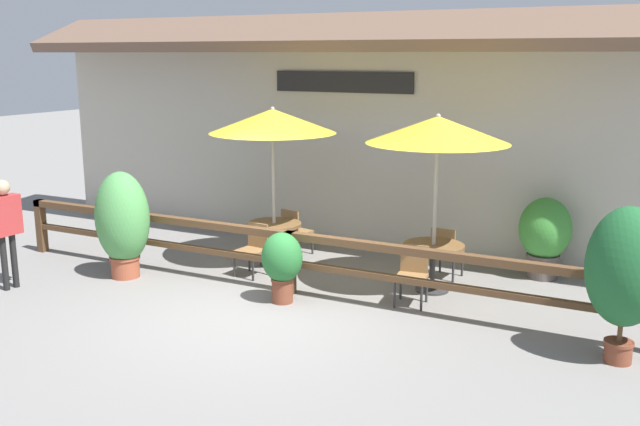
{
  "coord_description": "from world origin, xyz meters",
  "views": [
    {
      "loc": [
        4.98,
        -7.76,
        3.49
      ],
      "look_at": [
        0.35,
        1.35,
        1.21
      ],
      "focal_mm": 40.0,
      "sensor_mm": 36.0,
      "label": 1
    }
  ],
  "objects_px": {
    "patio_umbrella_middle": "(438,130)",
    "chair_middle_streetside": "(412,273)",
    "potted_plant_corner_fern": "(122,221)",
    "patio_umbrella_near": "(273,121)",
    "dining_table_middle": "(433,254)",
    "potted_plant_broad_leaf": "(282,262)",
    "pedestrian": "(5,219)",
    "chair_near_streetside": "(253,247)",
    "chair_near_wallside": "(295,230)",
    "potted_plant_entrance_palm": "(626,270)",
    "dining_table_near": "(274,231)",
    "potted_plant_tall_tropical": "(545,234)",
    "chair_middle_wallside": "(446,250)"
  },
  "relations": [
    {
      "from": "patio_umbrella_near",
      "to": "dining_table_middle",
      "type": "bearing_deg",
      "value": -2.18
    },
    {
      "from": "chair_near_wallside",
      "to": "chair_middle_wallside",
      "type": "distance_m",
      "value": 2.78
    },
    {
      "from": "chair_near_wallside",
      "to": "chair_middle_wallside",
      "type": "height_order",
      "value": "same"
    },
    {
      "from": "dining_table_near",
      "to": "potted_plant_broad_leaf",
      "type": "xyz_separation_m",
      "value": [
        1.06,
        -1.57,
        0.03
      ]
    },
    {
      "from": "chair_middle_streetside",
      "to": "chair_middle_wallside",
      "type": "distance_m",
      "value": 1.36
    },
    {
      "from": "chair_near_wallside",
      "to": "dining_table_middle",
      "type": "xyz_separation_m",
      "value": [
        2.79,
        -0.77,
        0.12
      ]
    },
    {
      "from": "chair_middle_streetside",
      "to": "potted_plant_corner_fern",
      "type": "bearing_deg",
      "value": -176.55
    },
    {
      "from": "patio_umbrella_near",
      "to": "chair_near_streetside",
      "type": "height_order",
      "value": "patio_umbrella_near"
    },
    {
      "from": "dining_table_middle",
      "to": "pedestrian",
      "type": "bearing_deg",
      "value": -153.94
    },
    {
      "from": "chair_middle_streetside",
      "to": "potted_plant_tall_tropical",
      "type": "bearing_deg",
      "value": 47.62
    },
    {
      "from": "dining_table_near",
      "to": "chair_near_streetside",
      "type": "distance_m",
      "value": 0.67
    },
    {
      "from": "dining_table_middle",
      "to": "potted_plant_corner_fern",
      "type": "height_order",
      "value": "potted_plant_corner_fern"
    },
    {
      "from": "chair_near_wallside",
      "to": "patio_umbrella_near",
      "type": "bearing_deg",
      "value": 101.07
    },
    {
      "from": "potted_plant_tall_tropical",
      "to": "patio_umbrella_near",
      "type": "bearing_deg",
      "value": -162.64
    },
    {
      "from": "patio_umbrella_middle",
      "to": "potted_plant_entrance_palm",
      "type": "relative_size",
      "value": 1.44
    },
    {
      "from": "dining_table_middle",
      "to": "potted_plant_broad_leaf",
      "type": "distance_m",
      "value": 2.29
    },
    {
      "from": "patio_umbrella_middle",
      "to": "pedestrian",
      "type": "bearing_deg",
      "value": -153.94
    },
    {
      "from": "dining_table_near",
      "to": "patio_umbrella_middle",
      "type": "height_order",
      "value": "patio_umbrella_middle"
    },
    {
      "from": "chair_near_wallside",
      "to": "potted_plant_corner_fern",
      "type": "bearing_deg",
      "value": 65.96
    },
    {
      "from": "patio_umbrella_near",
      "to": "dining_table_near",
      "type": "distance_m",
      "value": 1.85
    },
    {
      "from": "potted_plant_broad_leaf",
      "to": "pedestrian",
      "type": "height_order",
      "value": "pedestrian"
    },
    {
      "from": "patio_umbrella_near",
      "to": "potted_plant_broad_leaf",
      "type": "xyz_separation_m",
      "value": [
        1.06,
        -1.57,
        -1.82
      ]
    },
    {
      "from": "chair_near_wallside",
      "to": "pedestrian",
      "type": "distance_m",
      "value": 4.68
    },
    {
      "from": "chair_near_streetside",
      "to": "potted_plant_corner_fern",
      "type": "xyz_separation_m",
      "value": [
        -1.78,
        -1.02,
        0.46
      ]
    },
    {
      "from": "potted_plant_broad_leaf",
      "to": "potted_plant_tall_tropical",
      "type": "xyz_separation_m",
      "value": [
        3.12,
        2.88,
        0.12
      ]
    },
    {
      "from": "patio_umbrella_middle",
      "to": "potted_plant_entrance_palm",
      "type": "height_order",
      "value": "patio_umbrella_middle"
    },
    {
      "from": "patio_umbrella_middle",
      "to": "dining_table_middle",
      "type": "bearing_deg",
      "value": 90.0
    },
    {
      "from": "chair_near_streetside",
      "to": "potted_plant_entrance_palm",
      "type": "relative_size",
      "value": 0.45
    },
    {
      "from": "patio_umbrella_middle",
      "to": "chair_middle_wallside",
      "type": "height_order",
      "value": "patio_umbrella_middle"
    },
    {
      "from": "pedestrian",
      "to": "chair_near_wallside",
      "type": "bearing_deg",
      "value": -35.54
    },
    {
      "from": "chair_near_wallside",
      "to": "potted_plant_broad_leaf",
      "type": "relative_size",
      "value": 0.81
    },
    {
      "from": "potted_plant_entrance_palm",
      "to": "potted_plant_corner_fern",
      "type": "distance_m",
      "value": 7.33
    },
    {
      "from": "dining_table_middle",
      "to": "chair_middle_wallside",
      "type": "height_order",
      "value": "chair_middle_wallside"
    },
    {
      "from": "potted_plant_corner_fern",
      "to": "chair_near_wallside",
      "type": "bearing_deg",
      "value": 52.3
    },
    {
      "from": "patio_umbrella_near",
      "to": "pedestrian",
      "type": "bearing_deg",
      "value": -135.08
    },
    {
      "from": "chair_middle_streetside",
      "to": "chair_middle_wallside",
      "type": "height_order",
      "value": "same"
    },
    {
      "from": "dining_table_near",
      "to": "pedestrian",
      "type": "xyz_separation_m",
      "value": [
        -2.93,
        -2.92,
        0.5
      ]
    },
    {
      "from": "chair_middle_streetside",
      "to": "potted_plant_broad_leaf",
      "type": "xyz_separation_m",
      "value": [
        -1.68,
        -0.79,
        0.14
      ]
    },
    {
      "from": "chair_near_wallside",
      "to": "dining_table_near",
      "type": "bearing_deg",
      "value": 101.07
    },
    {
      "from": "chair_near_wallside",
      "to": "chair_near_streetside",
      "type": "bearing_deg",
      "value": 102.26
    },
    {
      "from": "potted_plant_corner_fern",
      "to": "potted_plant_tall_tropical",
      "type": "height_order",
      "value": "potted_plant_corner_fern"
    },
    {
      "from": "dining_table_middle",
      "to": "chair_near_streetside",
      "type": "bearing_deg",
      "value": -168.97
    },
    {
      "from": "patio_umbrella_middle",
      "to": "chair_middle_streetside",
      "type": "distance_m",
      "value": 2.08
    },
    {
      "from": "dining_table_near",
      "to": "chair_near_streetside",
      "type": "height_order",
      "value": "chair_near_streetside"
    },
    {
      "from": "chair_near_streetside",
      "to": "potted_plant_entrance_palm",
      "type": "height_order",
      "value": "potted_plant_entrance_palm"
    },
    {
      "from": "patio_umbrella_middle",
      "to": "dining_table_middle",
      "type": "relative_size",
      "value": 2.9
    },
    {
      "from": "potted_plant_entrance_palm",
      "to": "chair_near_wallside",
      "type": "bearing_deg",
      "value": 157.81
    },
    {
      "from": "potted_plant_broad_leaf",
      "to": "potted_plant_tall_tropical",
      "type": "bearing_deg",
      "value": 42.71
    },
    {
      "from": "dining_table_near",
      "to": "pedestrian",
      "type": "distance_m",
      "value": 4.16
    },
    {
      "from": "chair_middle_streetside",
      "to": "pedestrian",
      "type": "xyz_separation_m",
      "value": [
        -5.66,
        -2.13,
        0.62
      ]
    }
  ]
}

